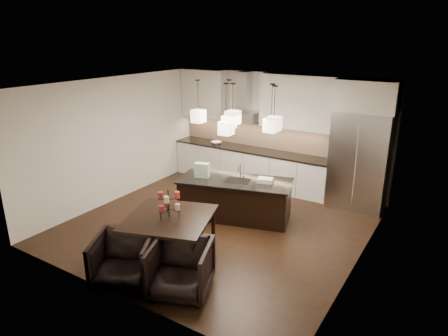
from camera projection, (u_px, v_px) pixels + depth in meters
The scene contains 37 objects.
floor at pixel (219, 225), 8.11m from camera, with size 5.50×5.50×0.02m, color black.
ceiling at pixel (218, 84), 7.22m from camera, with size 5.50×5.50×0.02m, color white.
wall_back at pixel (279, 131), 9.88m from camera, with size 5.50×0.02×2.80m, color silver.
wall_front at pixel (109, 209), 5.45m from camera, with size 5.50×0.02×2.80m, color silver.
wall_left at pixel (117, 139), 9.05m from camera, with size 0.02×5.50×2.80m, color silver.
wall_right at pixel (366, 186), 6.27m from camera, with size 0.02×5.50×2.80m, color silver.
refrigerator at pixel (360, 161), 8.62m from camera, with size 1.20×0.72×2.15m, color #B7B7BA.
fridge_panel at pixel (367, 95), 8.17m from camera, with size 1.26×0.72×0.65m, color silver.
lower_cabinets at pixel (250, 167), 10.23m from camera, with size 4.21×0.62×0.88m, color silver.
countertop at pixel (250, 149), 10.09m from camera, with size 4.21×0.66×0.04m, color black.
backsplash at pixel (256, 134), 10.22m from camera, with size 4.21×0.02×0.63m, color tan.
upper_cab_left at pixel (204, 94), 10.54m from camera, with size 1.25×0.35×1.25m, color silver.
upper_cab_right at pixel (299, 102), 9.20m from camera, with size 1.86×0.35×1.25m, color silver.
hood_canopy at pixel (241, 116), 10.02m from camera, with size 0.90×0.52×0.24m, color #B7B7BA.
hood_chimney at pixel (244, 91), 9.92m from camera, with size 0.30×0.28×0.96m, color #B7B7BA.
fruit_bowl at pixel (216, 143), 10.53m from camera, with size 0.26×0.26×0.06m, color silver.
island_body at pixel (235, 199), 8.33m from camera, with size 2.23×0.89×0.79m, color black.
island_top at pixel (235, 181), 8.20m from camera, with size 2.31×0.97×0.04m, color black.
faucet at pixel (240, 171), 8.20m from camera, with size 0.09×0.21×0.34m, color silver, non-canonical shape.
tote_bag at pixel (202, 170), 8.33m from camera, with size 0.30×0.16×0.30m, color #20693F.
food_container at pixel (265, 180), 8.05m from camera, with size 0.30×0.21×0.09m, color silver.
dining_table at pixel (170, 239), 6.70m from camera, with size 1.35×1.35×0.81m, color black, non-canonical shape.
candelabra at pixel (169, 204), 6.50m from camera, with size 0.39×0.39×0.47m, color black, non-canonical shape.
candle_a at pixel (177, 207), 6.48m from camera, with size 0.08×0.08×0.11m, color beige.
candle_b at pixel (167, 203), 6.65m from camera, with size 0.08×0.08×0.11m, color red.
candle_c at pixel (161, 209), 6.41m from camera, with size 0.08×0.08×0.11m, color maroon.
candle_d at pixel (177, 195), 6.52m from camera, with size 0.08×0.08×0.11m, color red.
candle_e at pixel (161, 195), 6.51m from camera, with size 0.08×0.08×0.11m, color maroon.
candle_f at pixel (166, 200), 6.33m from camera, with size 0.08×0.08×0.11m, color beige.
armchair_left at pixel (124, 260), 6.06m from camera, with size 0.86×0.89×0.81m, color black.
armchair_right at pixel (181, 268), 5.86m from camera, with size 0.86×0.88×0.80m, color black.
pendant_a at pixel (198, 116), 8.27m from camera, with size 0.24×0.24×0.26m, color beige.
pendant_b at pixel (229, 122), 8.34m from camera, with size 0.24×0.24×0.26m, color beige.
pendant_c at pixel (233, 117), 7.66m from camera, with size 0.24×0.24×0.26m, color beige.
pendant_d at pixel (271, 125), 7.62m from camera, with size 0.24×0.24×0.26m, color beige.
pendant_e at pixel (274, 124), 7.33m from camera, with size 0.24×0.24×0.26m, color beige.
pendant_f at pixel (226, 128), 7.76m from camera, with size 0.24×0.24×0.26m, color beige.
Camera 1 is at (3.98, -6.15, 3.66)m, focal length 32.00 mm.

